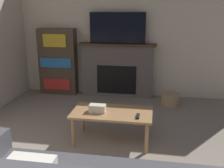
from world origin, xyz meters
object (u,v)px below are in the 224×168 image
object	(u,v)px
tv	(117,28)
bookshelf	(58,62)
fireplace	(117,70)
storage_basket	(171,99)
coffee_table	(112,115)

from	to	relation	value
tv	bookshelf	xyz separation A→B (m)	(-1.28, -0.00, -0.72)
fireplace	storage_basket	distance (m)	1.25
storage_basket	tv	bearing A→B (deg)	161.44
tv	bookshelf	distance (m)	1.47
coffee_table	storage_basket	distance (m)	1.86
fireplace	bookshelf	distance (m)	1.29
fireplace	bookshelf	world-z (taller)	bookshelf
coffee_table	storage_basket	xyz separation A→B (m)	(0.88, 1.61, -0.28)
coffee_table	storage_basket	bearing A→B (deg)	61.28
fireplace	bookshelf	bearing A→B (deg)	-178.97
fireplace	bookshelf	xyz separation A→B (m)	(-1.28, -0.02, 0.14)
coffee_table	storage_basket	size ratio (longest dim) A/B	3.02
tv	storage_basket	xyz separation A→B (m)	(1.10, -0.37, -1.31)
bookshelf	fireplace	bearing A→B (deg)	1.03
tv	coffee_table	xyz separation A→B (m)	(0.22, -1.98, -1.03)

